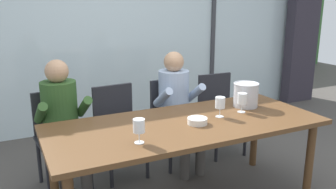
{
  "coord_description": "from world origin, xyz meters",
  "views": [
    {
      "loc": [
        -1.32,
        -2.38,
        1.72
      ],
      "look_at": [
        0.0,
        0.35,
        0.91
      ],
      "focal_mm": 37.7,
      "sensor_mm": 36.0,
      "label": 1
    }
  ],
  "objects": [
    {
      "name": "dining_table",
      "position": [
        0.0,
        0.0,
        0.69
      ],
      "size": [
        2.26,
        0.94,
        0.76
      ],
      "color": "brown",
      "rests_on": "ground"
    },
    {
      "name": "chair_left_of_center",
      "position": [
        -0.32,
        0.86,
        0.53
      ],
      "size": [
        0.47,
        0.47,
        0.9
      ],
      "rotation": [
        0.0,
        0.0,
        0.08
      ],
      "color": "#232328",
      "rests_on": "ground"
    },
    {
      "name": "window_mullion_right",
      "position": [
        1.68,
        2.25,
        1.3
      ],
      "size": [
        0.06,
        0.06,
        2.6
      ],
      "primitive_type": "cube",
      "color": "#38383D",
      "rests_on": "ground"
    },
    {
      "name": "chair_near_curtain",
      "position": [
        -0.89,
        0.88,
        0.53
      ],
      "size": [
        0.48,
        0.48,
        0.9
      ],
      "rotation": [
        0.0,
        0.0,
        0.09
      ],
      "color": "#232328",
      "rests_on": "ground"
    },
    {
      "name": "chair_right_of_center",
      "position": [
        0.91,
        0.89,
        0.53
      ],
      "size": [
        0.45,
        0.45,
        0.9
      ],
      "rotation": [
        0.0,
        0.0,
        -0.03
      ],
      "color": "#232328",
      "rests_on": "ground"
    },
    {
      "name": "person_olive_shirt",
      "position": [
        -0.87,
        0.74,
        0.7
      ],
      "size": [
        0.48,
        0.63,
        1.22
      ],
      "rotation": [
        0.0,
        0.0,
        0.08
      ],
      "color": "#2D5123",
      "rests_on": "ground"
    },
    {
      "name": "window_glass_panel",
      "position": [
        0.0,
        2.27,
        1.3
      ],
      "size": [
        7.46,
        0.03,
        2.6
      ],
      "primitive_type": "cube",
      "color": "silver",
      "rests_on": "ground"
    },
    {
      "name": "tasting_bowl",
      "position": [
        0.06,
        -0.07,
        0.78
      ],
      "size": [
        0.16,
        0.16,
        0.05
      ],
      "primitive_type": "cylinder",
      "color": "silver",
      "rests_on": "dining_table"
    },
    {
      "name": "ice_bucket_primary",
      "position": [
        0.71,
        0.15,
        0.87
      ],
      "size": [
        0.23,
        0.23,
        0.22
      ],
      "color": "#B7B7BC",
      "rests_on": "dining_table"
    },
    {
      "name": "hillside_vineyard",
      "position": [
        0.0,
        5.83,
        0.9
      ],
      "size": [
        13.46,
        2.4,
        1.81
      ],
      "primitive_type": "cube",
      "color": "#386633",
      "rests_on": "ground"
    },
    {
      "name": "person_pale_blue_shirt",
      "position": [
        0.3,
        0.74,
        0.7
      ],
      "size": [
        0.47,
        0.62,
        1.22
      ],
      "rotation": [
        0.0,
        0.0,
        0.04
      ],
      "color": "#9EB2D1",
      "rests_on": "ground"
    },
    {
      "name": "wine_glass_near_bucket",
      "position": [
        0.57,
        0.03,
        0.88
      ],
      "size": [
        0.08,
        0.08,
        0.17
      ],
      "color": "silver",
      "rests_on": "dining_table"
    },
    {
      "name": "wine_glass_by_left_taster",
      "position": [
        0.32,
        0.0,
        0.88
      ],
      "size": [
        0.08,
        0.08,
        0.17
      ],
      "color": "silver",
      "rests_on": "dining_table"
    },
    {
      "name": "ground",
      "position": [
        0.0,
        1.0,
        0.0
      ],
      "size": [
        14.0,
        14.0,
        0.0
      ],
      "primitive_type": "plane",
      "color": "#4C4742"
    },
    {
      "name": "curtain_heavy_drape",
      "position": [
        3.38,
        2.09,
        1.3
      ],
      "size": [
        0.56,
        0.2,
        2.6
      ],
      "primitive_type": "cube",
      "color": "#332D38",
      "rests_on": "ground"
    },
    {
      "name": "chair_center",
      "position": [
        0.31,
        0.87,
        0.53
      ],
      "size": [
        0.47,
        0.47,
        0.9
      ],
      "rotation": [
        0.0,
        0.0,
        0.07
      ],
      "color": "#232328",
      "rests_on": "ground"
    },
    {
      "name": "wine_glass_center_pour",
      "position": [
        -0.5,
        -0.24,
        0.88
      ],
      "size": [
        0.08,
        0.08,
        0.17
      ],
      "color": "silver",
      "rests_on": "dining_table"
    }
  ]
}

